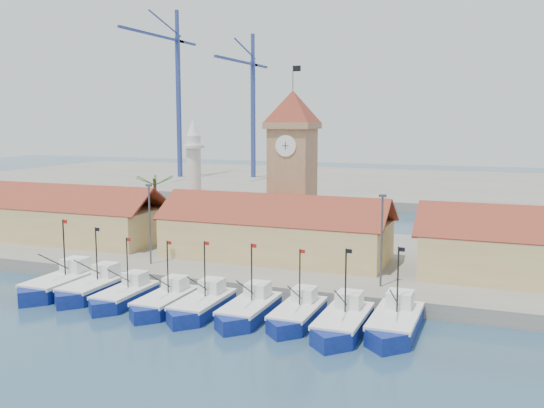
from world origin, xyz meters
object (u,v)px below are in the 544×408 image
at_px(boat_0, 59,285).
at_px(clock_tower, 292,165).
at_px(minaret, 194,178).
at_px(boat_4, 201,307).

height_order(boat_0, clock_tower, clock_tower).
distance_m(clock_tower, minaret, 15.30).
relative_size(boat_0, clock_tower, 0.46).
bearing_deg(minaret, boat_4, -60.70).
xyz_separation_m(clock_tower, minaret, (-15.00, 2.00, -2.23)).
xyz_separation_m(boat_0, minaret, (2.17, 25.04, 8.91)).
relative_size(clock_tower, minaret, 1.39).
distance_m(boat_0, clock_tower, 30.81).
height_order(boat_0, minaret, minaret).
relative_size(boat_4, clock_tower, 0.41).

